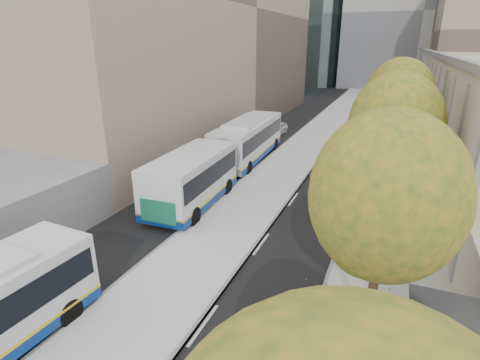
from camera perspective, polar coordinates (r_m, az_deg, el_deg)
The scene contains 10 objects.
bus_platform at distance 34.21m, azimuth 9.25°, elevation 4.45°, with size 4.25×150.00×0.15m, color #B4B4B4.
sidewalk at distance 33.42m, azimuth 22.68°, elevation 2.69°, with size 4.75×150.00×0.08m, color gray.
building_midrise at distance 46.29m, azimuth -12.86°, elevation 23.80°, with size 24.00×46.00×25.00m, color gray.
building_far_block at distance 93.36m, azimuth 25.98°, elevation 21.85°, with size 30.00×18.00×30.00m, color #A6A198.
tree_c at distance 10.87m, azimuth 21.40°, elevation -2.43°, with size 4.20×4.20×7.28m.
tree_d at distance 19.50m, azimuth 22.55°, elevation 7.67°, with size 4.40×4.40×7.60m.
tree_e at distance 28.36m, azimuth 23.00°, elevation 11.53°, with size 4.60×4.60×7.92m.
bus_far at distance 27.07m, azimuth -1.72°, elevation 4.20°, with size 3.56×19.20×3.18m.
cyclist at distance 12.36m, azimuth 5.28°, elevation -22.71°, with size 0.83×1.70×2.09m.
distant_car at distance 40.26m, azimuth 5.63°, elevation 7.83°, with size 1.55×3.86×1.32m, color silver.
Camera 1 is at (3.51, 2.86, 9.16)m, focal length 28.00 mm.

